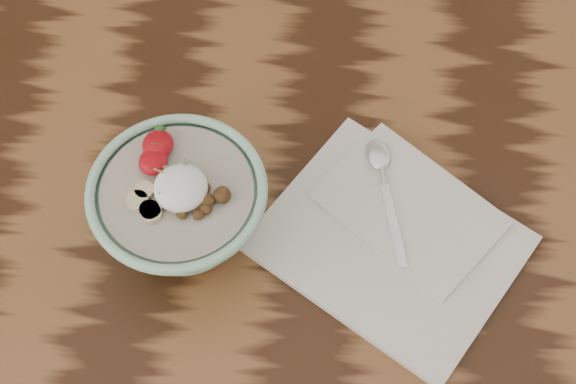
# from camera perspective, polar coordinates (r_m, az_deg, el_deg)

# --- Properties ---
(table) EXTENTS (1.60, 0.90, 0.75)m
(table) POSITION_cam_1_polar(r_m,az_deg,el_deg) (1.02, 2.06, -3.18)
(table) COLOR black
(table) RESTS_ON ground
(breakfast_bowl) EXTENTS (0.19, 0.19, 0.13)m
(breakfast_bowl) POSITION_cam_1_polar(r_m,az_deg,el_deg) (0.87, -7.63, -1.11)
(breakfast_bowl) COLOR #97CBAC
(breakfast_bowl) RESTS_ON table
(napkin) EXTENTS (0.34, 0.33, 0.02)m
(napkin) POSITION_cam_1_polar(r_m,az_deg,el_deg) (0.92, 7.55, -3.09)
(napkin) COLOR silver
(napkin) RESTS_ON table
(spoon) EXTENTS (0.06, 0.17, 0.01)m
(spoon) POSITION_cam_1_polar(r_m,az_deg,el_deg) (0.94, 6.67, 1.45)
(spoon) COLOR silver
(spoon) RESTS_ON napkin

